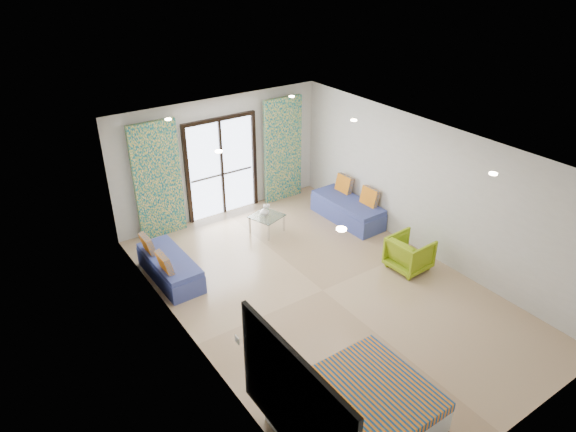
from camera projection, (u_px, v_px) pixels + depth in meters
floor at (323, 290)px, 9.29m from camera, size 5.00×7.50×0.01m
ceiling at (328, 150)px, 8.02m from camera, size 5.00×7.50×0.01m
wall_back at (221, 157)px, 11.38m from camera, size 5.00×0.01×2.70m
wall_front at (526, 356)px, 5.94m from camera, size 5.00×0.01×2.70m
wall_left at (189, 273)px, 7.40m from camera, size 0.01×7.50×2.70m
wall_right at (427, 190)px, 9.91m from camera, size 0.01×7.50×2.70m
balcony_door at (221, 162)px, 11.40m from camera, size 1.76×0.08×2.28m
balcony_rail at (222, 174)px, 11.55m from camera, size 1.52×0.03×0.04m
curtain_left at (158, 181)px, 10.52m from camera, size 1.00×0.10×2.50m
curtain_right at (283, 150)px, 12.07m from camera, size 1.00×0.10×2.50m
downlight_a at (341, 229)px, 5.88m from camera, size 0.12×0.12×0.02m
downlight_b at (493, 174)px, 7.28m from camera, size 0.12×0.12×0.02m
downlight_c at (219, 151)px, 8.06m from camera, size 0.12×0.12×0.02m
downlight_d at (354, 120)px, 9.46m from camera, size 0.12×0.12×0.02m
downlight_e at (168, 119)px, 9.51m from camera, size 0.12×0.12×0.02m
downlight_f at (292, 96)px, 10.91m from camera, size 0.12×0.12×0.02m
headboard at (294, 403)px, 5.71m from camera, size 0.06×2.10×1.50m
switch_plate at (237, 340)px, 6.61m from camera, size 0.02×0.10×0.10m
bed at (356, 411)px, 6.57m from camera, size 1.88×1.53×0.65m
daybed_left at (169, 267)px, 9.52m from camera, size 0.67×1.66×0.81m
daybed_right at (348, 209)px, 11.53m from camera, size 0.74×1.81×0.88m
coffee_table at (267, 217)px, 11.00m from camera, size 0.76×0.76×0.70m
vase at (264, 211)px, 10.94m from camera, size 0.23×0.24×0.20m
armchair at (410, 252)px, 9.76m from camera, size 0.70×0.75×0.73m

